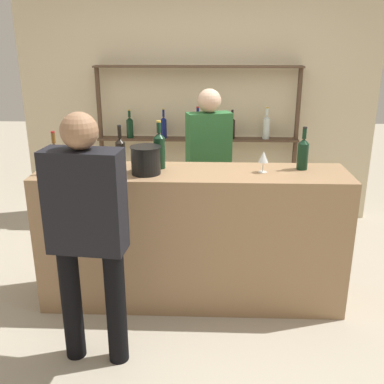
# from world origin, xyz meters

# --- Properties ---
(ground_plane) EXTENTS (16.00, 16.00, 0.00)m
(ground_plane) POSITION_xyz_m (0.00, 0.00, 0.00)
(ground_plane) COLOR #B2A893
(bar_counter) EXTENTS (2.36, 0.54, 1.09)m
(bar_counter) POSITION_xyz_m (0.00, 0.00, 0.55)
(bar_counter) COLOR #997551
(bar_counter) RESTS_ON ground_plane
(back_wall) EXTENTS (3.96, 0.12, 2.80)m
(back_wall) POSITION_xyz_m (0.00, 1.87, 1.40)
(back_wall) COLOR beige
(back_wall) RESTS_ON ground_plane
(back_shelf) EXTENTS (2.22, 0.18, 1.76)m
(back_shelf) POSITION_xyz_m (0.01, 1.69, 1.17)
(back_shelf) COLOR #4C3828
(back_shelf) RESTS_ON ground_plane
(counter_bottle_0) EXTENTS (0.09, 0.09, 0.37)m
(counter_bottle_0) POSITION_xyz_m (-0.25, 0.08, 1.24)
(counter_bottle_0) COLOR black
(counter_bottle_0) RESTS_ON bar_counter
(counter_bottle_1) EXTENTS (0.08, 0.08, 0.33)m
(counter_bottle_1) POSITION_xyz_m (0.84, 0.09, 1.22)
(counter_bottle_1) COLOR black
(counter_bottle_1) RESTS_ON bar_counter
(counter_bottle_2) EXTENTS (0.08, 0.08, 0.32)m
(counter_bottle_2) POSITION_xyz_m (-0.56, 0.12, 1.21)
(counter_bottle_2) COLOR black
(counter_bottle_2) RESTS_ON bar_counter
(counter_bottle_3) EXTENTS (0.07, 0.07, 0.32)m
(counter_bottle_3) POSITION_xyz_m (-1.00, -0.10, 1.22)
(counter_bottle_3) COLOR brown
(counter_bottle_3) RESTS_ON bar_counter
(wine_glass) EXTENTS (0.07, 0.07, 0.16)m
(wine_glass) POSITION_xyz_m (0.53, 0.00, 1.21)
(wine_glass) COLOR silver
(wine_glass) RESTS_ON bar_counter
(ice_bucket) EXTENTS (0.23, 0.23, 0.21)m
(ice_bucket) POSITION_xyz_m (-0.34, -0.07, 1.20)
(ice_bucket) COLOR black
(ice_bucket) RESTS_ON bar_counter
(cork_jar) EXTENTS (0.12, 0.12, 0.14)m
(cork_jar) POSITION_xyz_m (-0.57, -0.05, 1.16)
(cork_jar) COLOR silver
(cork_jar) RESTS_ON bar_counter
(customer_left) EXTENTS (0.49, 0.25, 1.65)m
(customer_left) POSITION_xyz_m (-0.61, -0.75, 0.96)
(customer_left) COLOR black
(customer_left) RESTS_ON ground_plane
(server_behind_counter) EXTENTS (0.43, 0.28, 1.62)m
(server_behind_counter) POSITION_xyz_m (0.12, 0.80, 0.96)
(server_behind_counter) COLOR black
(server_behind_counter) RESTS_ON ground_plane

